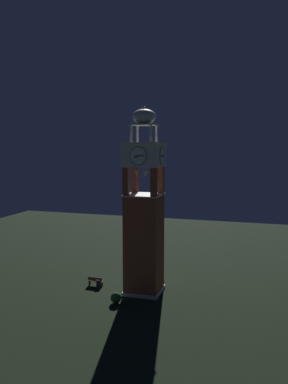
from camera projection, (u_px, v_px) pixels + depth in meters
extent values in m
plane|color=black|center=(144.00, 292.00, 39.00)|extent=(80.00, 80.00, 0.00)
cube|color=brown|center=(144.00, 244.00, 38.42)|extent=(3.33, 3.33, 9.84)
cube|color=silver|center=(144.00, 290.00, 38.98)|extent=(3.53, 3.53, 0.35)
cube|color=black|center=(128.00, 279.00, 39.35)|extent=(1.10, 0.04, 2.20)
cylinder|color=silver|center=(128.00, 266.00, 39.18)|extent=(1.10, 0.04, 1.10)
cube|color=brown|center=(135.00, 180.00, 39.40)|extent=(0.56, 0.56, 2.81)
cube|color=brown|center=(126.00, 182.00, 36.77)|extent=(0.56, 0.56, 2.81)
cube|color=brown|center=(161.00, 180.00, 38.60)|extent=(0.56, 0.56, 2.81)
cube|color=brown|center=(154.00, 183.00, 35.97)|extent=(0.56, 0.56, 2.81)
cube|color=silver|center=(144.00, 195.00, 37.84)|extent=(3.49, 3.49, 0.12)
cone|color=#4C4C51|center=(141.00, 175.00, 36.92)|extent=(0.50, 0.50, 0.40)
cone|color=#4C4C51|center=(152.00, 174.00, 37.47)|extent=(0.59, 0.59, 0.48)
cone|color=#4C4C51|center=(146.00, 174.00, 38.33)|extent=(0.57, 0.57, 0.49)
cone|color=#4C4C51|center=(137.00, 174.00, 37.90)|extent=(0.55, 0.55, 0.41)
cube|color=silver|center=(144.00, 155.00, 37.39)|extent=(3.57, 3.57, 2.20)
cylinder|color=white|center=(126.00, 155.00, 37.91)|extent=(1.67, 0.05, 1.67)
torus|color=black|center=(126.00, 155.00, 37.91)|extent=(1.70, 0.06, 1.70)
cube|color=black|center=(127.00, 156.00, 38.12)|extent=(0.43, 0.03, 0.22)
cube|color=black|center=(125.00, 155.00, 37.61)|extent=(0.67, 0.03, 0.07)
cylinder|color=white|center=(162.00, 156.00, 36.87)|extent=(1.67, 0.05, 1.67)
torus|color=black|center=(162.00, 156.00, 36.87)|extent=(1.70, 0.06, 1.70)
cube|color=black|center=(163.00, 156.00, 37.05)|extent=(0.43, 0.03, 0.22)
cube|color=black|center=(162.00, 156.00, 36.53)|extent=(0.67, 0.03, 0.07)
cylinder|color=white|center=(149.00, 155.00, 39.10)|extent=(0.05, 1.67, 1.67)
torus|color=black|center=(149.00, 155.00, 39.10)|extent=(0.06, 1.70, 1.70)
cube|color=black|center=(147.00, 156.00, 39.22)|extent=(0.03, 0.43, 0.22)
cube|color=black|center=(152.00, 155.00, 39.06)|extent=(0.03, 0.67, 0.07)
cylinder|color=white|center=(138.00, 156.00, 35.67)|extent=(0.05, 1.67, 1.67)
torus|color=black|center=(138.00, 156.00, 35.67)|extent=(0.06, 1.70, 1.70)
cube|color=black|center=(136.00, 157.00, 35.68)|extent=(0.03, 0.43, 0.22)
cube|color=black|center=(142.00, 156.00, 35.52)|extent=(0.03, 0.67, 0.07)
cube|color=silver|center=(144.00, 143.00, 37.25)|extent=(3.93, 3.93, 0.16)
cylinder|color=silver|center=(137.00, 134.00, 38.36)|extent=(0.22, 0.22, 1.61)
cylinder|color=silver|center=(131.00, 134.00, 36.50)|extent=(0.22, 0.22, 1.61)
cylinder|color=silver|center=(156.00, 134.00, 37.80)|extent=(0.22, 0.22, 1.61)
cylinder|color=silver|center=(151.00, 134.00, 35.93)|extent=(0.22, 0.22, 1.61)
cube|color=silver|center=(144.00, 125.00, 37.04)|extent=(2.40, 2.40, 0.12)
ellipsoid|color=silver|center=(144.00, 117.00, 36.95)|extent=(2.32, 2.32, 1.45)
sphere|color=#B79338|center=(144.00, 108.00, 36.85)|extent=(0.24, 0.24, 0.24)
cube|color=brown|center=(96.00, 281.00, 40.75)|extent=(0.53, 1.62, 0.06)
cube|color=brown|center=(95.00, 279.00, 40.54)|extent=(0.14, 1.60, 0.44)
cube|color=#2D2D33|center=(90.00, 283.00, 41.03)|extent=(0.40, 0.10, 0.42)
cube|color=#2D2D33|center=(102.00, 284.00, 40.54)|extent=(0.40, 0.10, 0.42)
cylinder|color=black|center=(139.00, 262.00, 43.24)|extent=(0.12, 0.12, 3.47)
sphere|color=#F9EFCC|center=(139.00, 245.00, 43.02)|extent=(0.36, 0.36, 0.36)
cylinder|color=#2D2D33|center=(99.00, 283.00, 40.29)|extent=(0.52, 0.52, 0.80)
ellipsoid|color=#28562D|center=(116.00, 298.00, 36.09)|extent=(1.00, 1.00, 1.06)
ellipsoid|color=#28562D|center=(160.00, 283.00, 40.58)|extent=(0.88, 0.88, 0.74)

